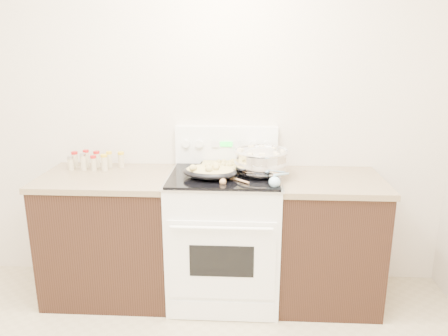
{
  "coord_description": "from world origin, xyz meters",
  "views": [
    {
      "loc": [
        0.5,
        -1.47,
        1.8
      ],
      "look_at": [
        0.35,
        1.37,
        1.0
      ],
      "focal_mm": 35.0,
      "sensor_mm": 36.0,
      "label": 1
    }
  ],
  "objects": [
    {
      "name": "wooden_spoon",
      "position": [
        0.38,
        1.23,
        0.95
      ],
      "size": [
        0.19,
        0.18,
        0.04
      ],
      "color": "tan",
      "rests_on": "kitchen_range"
    },
    {
      "name": "baking_sheet",
      "position": [
        0.34,
        1.55,
        0.96
      ],
      "size": [
        0.38,
        0.27,
        0.06
      ],
      "color": "black",
      "rests_on": "kitchen_range"
    },
    {
      "name": "kitchen_range",
      "position": [
        0.35,
        1.42,
        0.49
      ],
      "size": [
        0.78,
        0.73,
        1.22
      ],
      "color": "white",
      "rests_on": "ground"
    },
    {
      "name": "counter_left",
      "position": [
        -0.48,
        1.43,
        0.46
      ],
      "size": [
        0.93,
        0.67,
        0.92
      ],
      "color": "black",
      "rests_on": "ground"
    },
    {
      "name": "mixing_bowl",
      "position": [
        0.6,
        1.43,
        1.03
      ],
      "size": [
        0.45,
        0.45,
        0.22
      ],
      "color": "silver",
      "rests_on": "kitchen_range"
    },
    {
      "name": "roasting_pan",
      "position": [
        0.26,
        1.32,
        0.99
      ],
      "size": [
        0.41,
        0.32,
        0.11
      ],
      "color": "black",
      "rests_on": "kitchen_range"
    },
    {
      "name": "spice_jars",
      "position": [
        -0.63,
        1.59,
        0.98
      ],
      "size": [
        0.4,
        0.15,
        0.13
      ],
      "color": "#BFB28C",
      "rests_on": "counter_left"
    },
    {
      "name": "counter_right",
      "position": [
        1.08,
        1.43,
        0.46
      ],
      "size": [
        0.73,
        0.67,
        0.92
      ],
      "color": "black",
      "rests_on": "ground"
    },
    {
      "name": "room_shell",
      "position": [
        0.0,
        0.0,
        1.7
      ],
      "size": [
        4.1,
        3.6,
        2.75
      ],
      "color": "beige",
      "rests_on": "ground"
    },
    {
      "name": "blue_ladle",
      "position": [
        0.69,
        1.18,
        0.97
      ],
      "size": [
        0.15,
        0.24,
        0.09
      ],
      "color": "#9BCBE7",
      "rests_on": "kitchen_range"
    }
  ]
}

